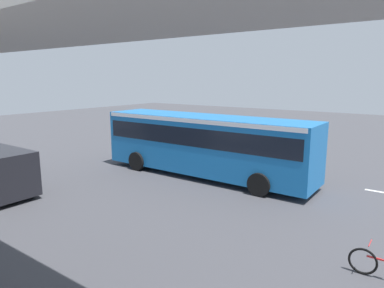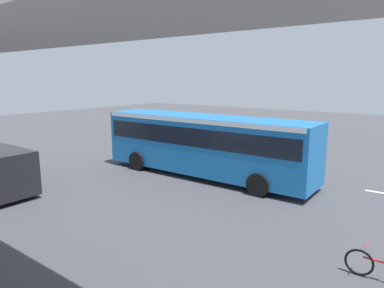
# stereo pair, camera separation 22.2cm
# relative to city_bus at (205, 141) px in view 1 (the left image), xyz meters

# --- Properties ---
(ground) EXTENTS (80.00, 80.00, 0.00)m
(ground) POSITION_rel_city_bus_xyz_m (-0.28, -0.03, -1.88)
(ground) COLOR #424247
(city_bus) EXTENTS (11.54, 2.85, 3.15)m
(city_bus) POSITION_rel_city_bus_xyz_m (0.00, 0.00, 0.00)
(city_bus) COLOR #196BB7
(city_bus) RESTS_ON ground
(traffic_sign) EXTENTS (0.08, 0.60, 2.80)m
(traffic_sign) POSITION_rel_city_bus_xyz_m (2.80, -2.94, 0.01)
(traffic_sign) COLOR slate
(traffic_sign) RESTS_ON ground
(lane_dash_left) EXTENTS (2.00, 0.20, 0.01)m
(lane_dash_left) POSITION_rel_city_bus_xyz_m (-4.28, -2.44, -1.88)
(lane_dash_left) COLOR silver
(lane_dash_left) RESTS_ON ground
(lane_dash_centre) EXTENTS (2.00, 0.20, 0.01)m
(lane_dash_centre) POSITION_rel_city_bus_xyz_m (-0.28, -2.44, -1.88)
(lane_dash_centre) COLOR silver
(lane_dash_centre) RESTS_ON ground
(lane_dash_right) EXTENTS (2.00, 0.20, 0.01)m
(lane_dash_right) POSITION_rel_city_bus_xyz_m (3.72, -2.44, -1.88)
(lane_dash_right) COLOR silver
(lane_dash_right) RESTS_ON ground
(lane_dash_rightmost) EXTENTS (2.00, 0.20, 0.01)m
(lane_dash_rightmost) POSITION_rel_city_bus_xyz_m (7.72, -2.44, -1.88)
(lane_dash_rightmost) COLOR silver
(lane_dash_rightmost) RESTS_ON ground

